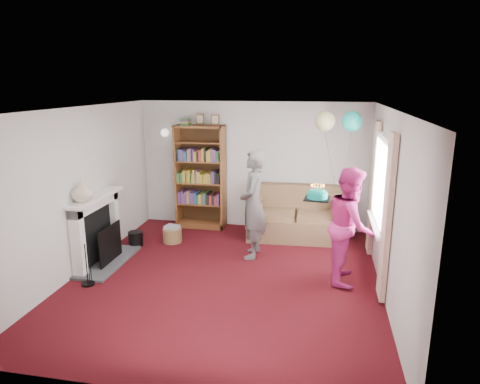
% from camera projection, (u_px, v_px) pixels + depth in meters
% --- Properties ---
extents(ground, '(5.00, 5.00, 0.00)m').
position_uv_depth(ground, '(225.00, 278.00, 6.39)').
color(ground, '#390810').
rests_on(ground, ground).
extents(wall_back, '(4.50, 0.02, 2.50)m').
position_uv_depth(wall_back, '(253.00, 166.00, 8.47)').
color(wall_back, silver).
rests_on(wall_back, ground).
extents(wall_left, '(0.02, 5.00, 2.50)m').
position_uv_depth(wall_left, '(80.00, 191.00, 6.50)').
color(wall_left, silver).
rests_on(wall_left, ground).
extents(wall_right, '(0.02, 5.00, 2.50)m').
position_uv_depth(wall_right, '(390.00, 206.00, 5.67)').
color(wall_right, silver).
rests_on(wall_right, ground).
extents(ceiling, '(4.50, 5.00, 0.01)m').
position_uv_depth(ceiling, '(223.00, 108.00, 5.77)').
color(ceiling, white).
rests_on(ceiling, wall_back).
extents(fireplace, '(0.55, 1.80, 1.12)m').
position_uv_depth(fireplace, '(100.00, 233.00, 6.83)').
color(fireplace, '#3F3F42').
rests_on(fireplace, ground).
extents(window_bay, '(0.14, 2.02, 2.20)m').
position_uv_depth(window_bay, '(380.00, 198.00, 6.26)').
color(window_bay, white).
rests_on(window_bay, ground).
extents(wall_sconce, '(0.16, 0.23, 0.16)m').
position_uv_depth(wall_sconce, '(165.00, 133.00, 8.50)').
color(wall_sconce, gold).
rests_on(wall_sconce, ground).
extents(bookcase, '(0.97, 0.42, 2.26)m').
position_uv_depth(bookcase, '(201.00, 178.00, 8.52)').
color(bookcase, '#472B14').
rests_on(bookcase, ground).
extents(sofa, '(1.78, 0.94, 0.94)m').
position_uv_depth(sofa, '(296.00, 218.00, 8.11)').
color(sofa, olive).
rests_on(sofa, ground).
extents(wicker_basket, '(0.34, 0.34, 0.32)m').
position_uv_depth(wicker_basket, '(172.00, 235.00, 7.83)').
color(wicker_basket, '#A97D4F').
rests_on(wicker_basket, ground).
extents(person_striped, '(0.46, 0.68, 1.81)m').
position_uv_depth(person_striped, '(253.00, 204.00, 7.02)').
color(person_striped, black).
rests_on(person_striped, ground).
extents(person_magenta, '(0.68, 0.86, 1.70)m').
position_uv_depth(person_magenta, '(350.00, 225.00, 6.15)').
color(person_magenta, '#CC287D').
rests_on(person_magenta, ground).
extents(birthday_cake, '(0.37, 0.37, 0.22)m').
position_uv_depth(birthday_cake, '(317.00, 195.00, 6.47)').
color(birthday_cake, black).
rests_on(birthday_cake, ground).
extents(balloons, '(0.78, 0.34, 1.71)m').
position_uv_depth(balloons, '(338.00, 121.00, 7.13)').
color(balloons, '#3F3F3F').
rests_on(balloons, ground).
extents(mantel_vase, '(0.44, 0.44, 0.34)m').
position_uv_depth(mantel_vase, '(82.00, 190.00, 6.32)').
color(mantel_vase, beige).
rests_on(mantel_vase, fireplace).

